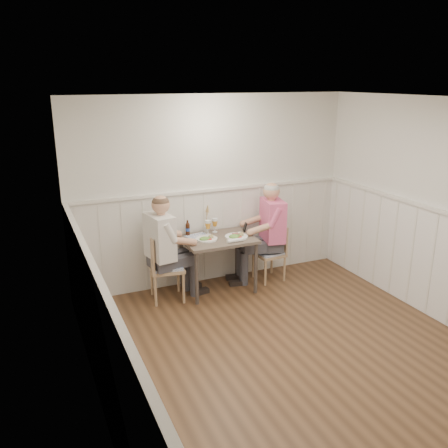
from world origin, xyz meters
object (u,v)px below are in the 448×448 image
at_px(chair_right, 272,250).
at_px(grass_vase, 206,220).
at_px(chair_left, 162,265).
at_px(beer_bottle, 188,229).
at_px(dining_table, 218,245).
at_px(diner_cream, 164,257).
at_px(man_in_pink, 269,239).

distance_m(chair_right, grass_vase, 1.07).
bearing_deg(chair_left, grass_vase, 21.02).
distance_m(chair_right, beer_bottle, 1.27).
xyz_separation_m(dining_table, chair_right, (0.85, 0.04, -0.22)).
relative_size(chair_right, diner_cream, 0.56).
height_order(dining_table, chair_left, chair_left).
height_order(chair_right, beer_bottle, beer_bottle).
distance_m(man_in_pink, diner_cream, 1.56).
height_order(dining_table, chair_right, chair_right).
bearing_deg(dining_table, chair_right, 2.45).
relative_size(dining_table, grass_vase, 2.34).
bearing_deg(beer_bottle, diner_cream, -146.93).
height_order(man_in_pink, diner_cream, man_in_pink).
relative_size(diner_cream, grass_vase, 3.56).
height_order(dining_table, grass_vase, grass_vase).
height_order(chair_right, diner_cream, diner_cream).
distance_m(chair_left, grass_vase, 0.89).
distance_m(dining_table, man_in_pink, 0.80).
height_order(chair_left, beer_bottle, beer_bottle).
bearing_deg(dining_table, chair_left, 179.45).
height_order(dining_table, diner_cream, diner_cream).
bearing_deg(chair_right, diner_cream, -178.24).
relative_size(chair_left, grass_vase, 2.21).
xyz_separation_m(chair_right, grass_vase, (-0.91, 0.25, 0.50)).
height_order(chair_left, grass_vase, grass_vase).
height_order(dining_table, man_in_pink, man_in_pink).
bearing_deg(chair_right, beer_bottle, 168.99).
xyz_separation_m(chair_right, beer_bottle, (-1.19, 0.23, 0.41)).
distance_m(chair_right, diner_cream, 1.62).
bearing_deg(man_in_pink, chair_right, 4.20).
height_order(chair_right, man_in_pink, man_in_pink).
relative_size(chair_right, man_in_pink, 0.55).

